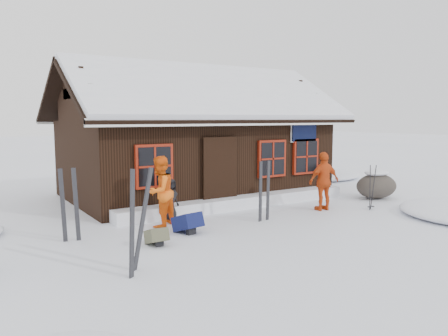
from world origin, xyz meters
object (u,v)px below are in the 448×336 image
at_px(skier_crouched, 170,199).
at_px(ski_pair_left, 137,221).
at_px(skier_orange_left, 160,191).
at_px(boulder, 376,185).
at_px(ski_poles, 372,188).
at_px(backpack_blue, 188,226).
at_px(backpack_olive, 157,239).
at_px(skier_orange_right, 324,181).

bearing_deg(skier_crouched, ski_pair_left, -151.66).
xyz_separation_m(skier_orange_left, boulder, (7.44, -0.40, -0.42)).
distance_m(ski_poles, backpack_blue, 5.64).
distance_m(ski_pair_left, backpack_blue, 2.65).
relative_size(skier_crouched, ski_pair_left, 0.60).
xyz_separation_m(skier_crouched, ski_poles, (5.38, -1.89, 0.08)).
relative_size(skier_orange_left, ski_poles, 1.29).
relative_size(boulder, backpack_olive, 2.91).
bearing_deg(ski_poles, skier_orange_left, 165.96).
xyz_separation_m(boulder, ski_pair_left, (-9.05, -2.23, 0.43)).
bearing_deg(skier_orange_left, skier_crouched, -169.06).
height_order(skier_orange_left, boulder, skier_orange_left).
height_order(skier_crouched, ski_poles, ski_poles).
bearing_deg(ski_pair_left, ski_poles, -24.00).
height_order(ski_pair_left, ski_poles, ski_pair_left).
relative_size(ski_poles, backpack_blue, 2.12).
height_order(backpack_blue, backpack_olive, backpack_blue).
relative_size(skier_orange_right, boulder, 1.14).
relative_size(boulder, backpack_blue, 2.34).
xyz_separation_m(skier_orange_right, backpack_olive, (-5.38, -0.62, -0.69)).
distance_m(skier_orange_right, skier_crouched, 4.36).
height_order(boulder, ski_poles, ski_poles).
bearing_deg(skier_orange_left, ski_pair_left, 27.39).
relative_size(skier_orange_left, skier_crouched, 1.57).
distance_m(boulder, ski_poles, 1.91).
relative_size(ski_pair_left, ski_poles, 1.38).
height_order(skier_orange_left, ski_poles, skier_orange_left).
height_order(skier_orange_left, ski_pair_left, ski_pair_left).
xyz_separation_m(skier_orange_left, ski_poles, (5.86, -1.46, -0.23)).
xyz_separation_m(skier_orange_right, backpack_blue, (-4.39, -0.10, -0.66)).
xyz_separation_m(boulder, ski_poles, (-1.58, -1.06, 0.19)).
xyz_separation_m(skier_orange_right, ski_pair_left, (-6.26, -1.84, 0.04)).
bearing_deg(skier_crouched, backpack_olive, -150.59).
bearing_deg(backpack_blue, skier_orange_right, -6.88).
bearing_deg(skier_orange_right, skier_orange_left, -2.31).
distance_m(skier_orange_right, backpack_olive, 5.46).
bearing_deg(skier_crouched, backpack_blue, -126.50).
xyz_separation_m(skier_orange_left, backpack_blue, (0.26, -0.89, -0.68)).
xyz_separation_m(ski_pair_left, backpack_olive, (0.88, 1.22, -0.73)).
distance_m(boulder, backpack_blue, 7.19).
bearing_deg(ski_poles, skier_orange_right, 150.80).
xyz_separation_m(ski_poles, backpack_blue, (-5.59, 0.57, -0.45)).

